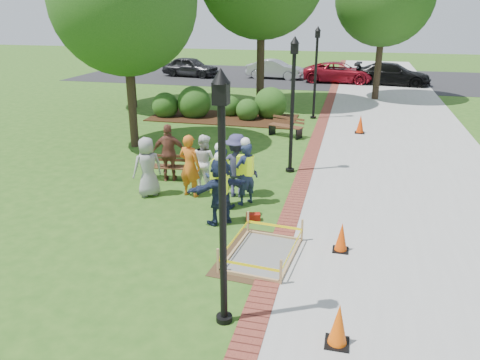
% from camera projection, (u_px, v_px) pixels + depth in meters
% --- Properties ---
extents(ground, '(100.00, 100.00, 0.00)m').
position_uv_depth(ground, '(207.00, 235.00, 11.04)').
color(ground, '#285116').
rests_on(ground, ground).
extents(sidewalk, '(6.00, 60.00, 0.02)m').
position_uv_depth(sidewalk, '(399.00, 139.00, 19.03)').
color(sidewalk, '#9E9E99').
rests_on(sidewalk, ground).
extents(brick_edging, '(0.50, 60.00, 0.03)m').
position_uv_depth(brick_edging, '(318.00, 134.00, 19.75)').
color(brick_edging, maroon).
rests_on(brick_edging, ground).
extents(mulch_bed, '(7.00, 3.00, 0.05)m').
position_uv_depth(mulch_bed, '(223.00, 118.00, 22.63)').
color(mulch_bed, '#381E0F').
rests_on(mulch_bed, ground).
extents(parking_lot, '(36.00, 12.00, 0.01)m').
position_uv_depth(parking_lot, '(314.00, 78.00, 35.63)').
color(parking_lot, black).
rests_on(parking_lot, ground).
extents(wet_concrete_pad, '(1.92, 2.46, 0.55)m').
position_uv_depth(wet_concrete_pad, '(263.00, 246.00, 10.02)').
color(wet_concrete_pad, '#47331E').
rests_on(wet_concrete_pad, ground).
extents(bench_near, '(1.43, 0.62, 0.75)m').
position_uv_depth(bench_near, '(167.00, 172.00, 14.52)').
color(bench_near, brown).
rests_on(bench_near, ground).
extents(bench_far, '(1.54, 0.97, 0.79)m').
position_uv_depth(bench_far, '(286.00, 131.00, 19.34)').
color(bench_far, brown).
rests_on(bench_far, ground).
extents(cone_front, '(0.39, 0.39, 0.76)m').
position_uv_depth(cone_front, '(338.00, 326.00, 7.33)').
color(cone_front, black).
rests_on(cone_front, ground).
extents(cone_back, '(0.35, 0.35, 0.69)m').
position_uv_depth(cone_back, '(341.00, 238.00, 10.20)').
color(cone_back, black).
rests_on(cone_back, ground).
extents(cone_far, '(0.40, 0.40, 0.80)m').
position_uv_depth(cone_far, '(360.00, 125.00, 19.77)').
color(cone_far, black).
rests_on(cone_far, ground).
extents(toolbox, '(0.39, 0.29, 0.18)m').
position_uv_depth(toolbox, '(253.00, 217.00, 11.78)').
color(toolbox, maroon).
rests_on(toolbox, ground).
extents(lamp_near, '(0.28, 0.28, 4.26)m').
position_uv_depth(lamp_near, '(222.00, 186.00, 7.17)').
color(lamp_near, black).
rests_on(lamp_near, ground).
extents(lamp_mid, '(0.28, 0.28, 4.26)m').
position_uv_depth(lamp_mid, '(293.00, 96.00, 14.45)').
color(lamp_mid, black).
rests_on(lamp_mid, ground).
extents(lamp_far, '(0.28, 0.28, 4.26)m').
position_uv_depth(lamp_far, '(316.00, 66.00, 21.74)').
color(lamp_far, black).
rests_on(lamp_far, ground).
extents(tree_left, '(5.15, 5.15, 7.82)m').
position_uv_depth(tree_left, '(124.00, 1.00, 16.28)').
color(tree_left, '#3D2D1E').
rests_on(tree_left, ground).
extents(shrub_a, '(1.29, 1.29, 1.29)m').
position_uv_depth(shrub_a, '(166.00, 117.00, 22.95)').
color(shrub_a, '#1A4413').
rests_on(shrub_a, ground).
extents(shrub_b, '(1.62, 1.62, 1.62)m').
position_uv_depth(shrub_b, '(195.00, 117.00, 22.94)').
color(shrub_b, '#1A4413').
rests_on(shrub_b, ground).
extents(shrub_c, '(1.09, 1.09, 1.09)m').
position_uv_depth(shrub_c, '(247.00, 120.00, 22.31)').
color(shrub_c, '#1A4413').
rests_on(shrub_c, ground).
extents(shrub_d, '(1.58, 1.58, 1.58)m').
position_uv_depth(shrub_d, '(270.00, 117.00, 22.82)').
color(shrub_d, '#1A4413').
rests_on(shrub_d, ground).
extents(shrub_e, '(1.07, 1.07, 1.07)m').
position_uv_depth(shrub_e, '(230.00, 116.00, 23.18)').
color(shrub_e, '#1A4413').
rests_on(shrub_e, ground).
extents(casual_person_a, '(0.64, 0.63, 1.70)m').
position_uv_depth(casual_person_a, '(148.00, 167.00, 13.09)').
color(casual_person_a, gray).
rests_on(casual_person_a, ground).
extents(casual_person_b, '(0.64, 0.49, 1.78)m').
position_uv_depth(casual_person_b, '(190.00, 166.00, 13.04)').
color(casual_person_b, '#D15F18').
rests_on(casual_person_b, ground).
extents(casual_person_c, '(0.61, 0.51, 1.62)m').
position_uv_depth(casual_person_c, '(204.00, 162.00, 13.66)').
color(casual_person_c, white).
rests_on(casual_person_c, ground).
extents(casual_person_d, '(0.64, 0.50, 1.78)m').
position_uv_depth(casual_person_d, '(169.00, 153.00, 14.22)').
color(casual_person_d, brown).
rests_on(casual_person_d, ground).
extents(casual_person_e, '(0.60, 0.41, 1.81)m').
position_uv_depth(casual_person_e, '(237.00, 166.00, 13.03)').
color(casual_person_e, '#302F53').
rests_on(casual_person_e, ground).
extents(hivis_worker_a, '(0.64, 0.62, 1.84)m').
position_uv_depth(hivis_worker_a, '(220.00, 189.00, 11.35)').
color(hivis_worker_a, '#161A39').
rests_on(hivis_worker_a, ground).
extents(hivis_worker_b, '(0.62, 0.65, 1.87)m').
position_uv_depth(hivis_worker_b, '(245.00, 172.00, 12.49)').
color(hivis_worker_b, '#151B39').
rests_on(hivis_worker_b, ground).
extents(hivis_worker_c, '(0.57, 0.40, 1.80)m').
position_uv_depth(hivis_worker_c, '(220.00, 175.00, 12.29)').
color(hivis_worker_c, '#1C1E4A').
rests_on(hivis_worker_c, ground).
extents(parked_car_a, '(2.91, 5.24, 1.62)m').
position_uv_depth(parked_car_a, '(191.00, 77.00, 36.20)').
color(parked_car_a, '#242326').
rests_on(parked_car_a, ground).
extents(parked_car_b, '(2.43, 4.77, 1.50)m').
position_uv_depth(parked_car_b, '(275.00, 79.00, 35.19)').
color(parked_car_b, '#A6A5AA').
rests_on(parked_car_b, ground).
extents(parked_car_c, '(2.23, 4.80, 1.54)m').
position_uv_depth(parked_car_c, '(339.00, 82.00, 33.36)').
color(parked_car_c, maroon).
rests_on(parked_car_c, ground).
extents(parked_car_d, '(2.74, 5.14, 1.60)m').
position_uv_depth(parked_car_d, '(391.00, 85.00, 32.34)').
color(parked_car_d, black).
rests_on(parked_car_d, ground).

